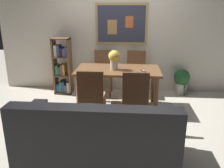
% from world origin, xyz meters
% --- Properties ---
extents(ground_plane, '(12.00, 12.00, 0.00)m').
position_xyz_m(ground_plane, '(0.00, 0.00, 0.00)').
color(ground_plane, beige).
extents(wall_back_with_painting, '(5.20, 0.14, 2.60)m').
position_xyz_m(wall_back_with_painting, '(0.00, 1.41, 1.30)').
color(wall_back_with_painting, silver).
rests_on(wall_back_with_painting, ground_plane).
extents(dining_table, '(1.48, 0.81, 0.73)m').
position_xyz_m(dining_table, '(0.01, 0.36, 0.63)').
color(dining_table, brown).
rests_on(dining_table, ground_plane).
extents(dining_chair_near_right, '(0.40, 0.41, 0.91)m').
position_xyz_m(dining_chair_near_right, '(0.31, -0.40, 0.54)').
color(dining_chair_near_right, brown).
rests_on(dining_chair_near_right, ground_plane).
extents(dining_chair_near_left, '(0.40, 0.41, 0.91)m').
position_xyz_m(dining_chair_near_left, '(-0.34, -0.39, 0.54)').
color(dining_chair_near_left, brown).
rests_on(dining_chair_near_left, ground_plane).
extents(dining_chair_far_right, '(0.40, 0.41, 0.91)m').
position_xyz_m(dining_chair_far_right, '(0.35, 1.10, 0.54)').
color(dining_chair_far_right, brown).
rests_on(dining_chair_far_right, ground_plane).
extents(dining_chair_far_left, '(0.40, 0.41, 0.91)m').
position_xyz_m(dining_chair_far_left, '(-0.34, 1.10, 0.54)').
color(dining_chair_far_left, brown).
rests_on(dining_chair_far_left, ground_plane).
extents(leather_couch, '(1.80, 0.84, 0.84)m').
position_xyz_m(leather_couch, '(-0.14, -1.33, 0.31)').
color(leather_couch, black).
rests_on(leather_couch, ground_plane).
extents(bookshelf, '(0.36, 0.28, 1.18)m').
position_xyz_m(bookshelf, '(-1.20, 1.05, 0.55)').
color(bookshelf, brown).
rests_on(bookshelf, ground_plane).
extents(potted_ivy, '(0.33, 0.33, 0.57)m').
position_xyz_m(potted_ivy, '(1.32, 1.18, 0.29)').
color(potted_ivy, '#B2ADA3').
rests_on(potted_ivy, ground_plane).
extents(flower_vase, '(0.21, 0.21, 0.34)m').
position_xyz_m(flower_vase, '(-0.05, 0.32, 0.93)').
color(flower_vase, beige).
rests_on(flower_vase, dining_table).
extents(tv_remote, '(0.09, 0.16, 0.02)m').
position_xyz_m(tv_remote, '(0.45, 0.21, 0.74)').
color(tv_remote, black).
rests_on(tv_remote, dining_table).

